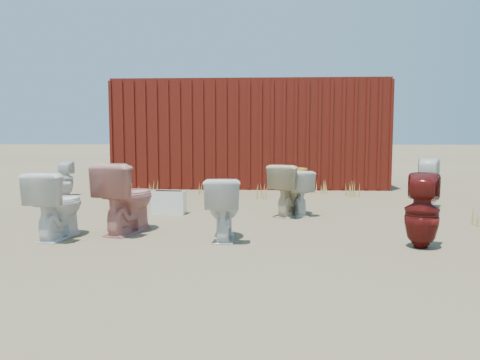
# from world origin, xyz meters

# --- Properties ---
(ground) EXTENTS (100.00, 100.00, 0.00)m
(ground) POSITION_xyz_m (0.00, 0.00, 0.00)
(ground) COLOR brown
(ground) RESTS_ON ground
(shipping_container) EXTENTS (6.00, 2.40, 2.40)m
(shipping_container) POSITION_xyz_m (0.00, 5.20, 1.20)
(shipping_container) COLOR #4B170C
(shipping_container) RESTS_ON ground
(toilet_front_a) EXTENTS (0.51, 0.80, 0.78)m
(toilet_front_a) POSITION_xyz_m (-2.04, -0.82, 0.39)
(toilet_front_a) COLOR white
(toilet_front_a) RESTS_ON ground
(toilet_front_pink) EXTENTS (0.69, 0.94, 0.86)m
(toilet_front_pink) POSITION_xyz_m (-1.33, -0.46, 0.43)
(toilet_front_pink) COLOR tan
(toilet_front_pink) RESTS_ON ground
(toilet_front_c) EXTENTS (0.43, 0.72, 0.72)m
(toilet_front_c) POSITION_xyz_m (-0.12, -0.78, 0.36)
(toilet_front_c) COLOR white
(toilet_front_c) RESTS_ON ground
(toilet_front_maroon) EXTENTS (0.47, 0.47, 0.79)m
(toilet_front_maroon) POSITION_xyz_m (2.02, -1.07, 0.40)
(toilet_front_maroon) COLOR #5B120F
(toilet_front_maroon) RESTS_ON ground
(toilet_back_a) EXTENTS (0.34, 0.34, 0.68)m
(toilet_back_a) POSITION_xyz_m (-3.55, 2.85, 0.34)
(toilet_back_a) COLOR silver
(toilet_back_a) RESTS_ON ground
(toilet_back_beige_left) EXTENTS (0.48, 0.77, 0.75)m
(toilet_back_beige_left) POSITION_xyz_m (-2.01, 1.36, 0.37)
(toilet_back_beige_left) COLOR beige
(toilet_back_beige_left) RESTS_ON ground
(toilet_back_beige_right) EXTENTS (0.72, 0.86, 0.77)m
(toilet_back_beige_right) POSITION_xyz_m (0.73, 0.86, 0.38)
(toilet_back_beige_right) COLOR beige
(toilet_back_beige_right) RESTS_ON ground
(toilet_back_yellowlid) EXTENTS (0.55, 0.74, 0.67)m
(toilet_back_yellowlid) POSITION_xyz_m (0.81, 0.95, 0.34)
(toilet_back_yellowlid) COLOR white
(toilet_back_yellowlid) RESTS_ON ground
(toilet_back_e) EXTENTS (0.49, 0.49, 0.82)m
(toilet_back_e) POSITION_xyz_m (3.02, 1.74, 0.41)
(toilet_back_e) COLOR white
(toilet_back_e) RESTS_ON ground
(yellow_lid) EXTENTS (0.34, 0.42, 0.02)m
(yellow_lid) POSITION_xyz_m (0.81, 0.95, 0.68)
(yellow_lid) COLOR #C88A23
(yellow_lid) RESTS_ON toilet_back_yellowlid
(loose_tank) EXTENTS (0.52, 0.24, 0.35)m
(loose_tank) POSITION_xyz_m (-1.10, 0.90, 0.17)
(loose_tank) COLOR white
(loose_tank) RESTS_ON ground
(loose_lid_near) EXTENTS (0.49, 0.58, 0.02)m
(loose_lid_near) POSITION_xyz_m (-2.02, 2.08, 0.01)
(loose_lid_near) COLOR #C2B38C
(loose_lid_near) RESTS_ON ground
(loose_lid_far) EXTENTS (0.44, 0.53, 0.02)m
(loose_lid_far) POSITION_xyz_m (-1.61, 2.46, 0.01)
(loose_lid_far) COLOR tan
(loose_lid_far) RESTS_ON ground
(weed_clump_a) EXTENTS (0.36, 0.36, 0.27)m
(weed_clump_a) POSITION_xyz_m (-1.98, 3.12, 0.13)
(weed_clump_a) COLOR #A69242
(weed_clump_a) RESTS_ON ground
(weed_clump_b) EXTENTS (0.32, 0.32, 0.27)m
(weed_clump_b) POSITION_xyz_m (0.25, 2.65, 0.14)
(weed_clump_b) COLOR #A69242
(weed_clump_b) RESTS_ON ground
(weed_clump_c) EXTENTS (0.36, 0.36, 0.30)m
(weed_clump_c) POSITION_xyz_m (2.10, 3.00, 0.15)
(weed_clump_c) COLOR #A69242
(weed_clump_c) RESTS_ON ground
(weed_clump_d) EXTENTS (0.30, 0.30, 0.23)m
(weed_clump_d) POSITION_xyz_m (-0.85, 3.38, 0.11)
(weed_clump_d) COLOR #A69242
(weed_clump_d) RESTS_ON ground
(weed_clump_e) EXTENTS (0.34, 0.34, 0.27)m
(weed_clump_e) POSITION_xyz_m (1.46, 3.50, 0.14)
(weed_clump_e) COLOR #A69242
(weed_clump_e) RESTS_ON ground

